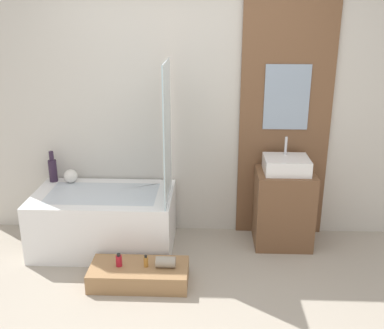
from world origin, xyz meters
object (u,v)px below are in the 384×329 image
(wooden_step_bench, at_px, (139,275))
(bottle_soap_secondary, at_px, (146,261))
(bathtub, at_px, (105,220))
(vase_round_light, at_px, (71,176))
(vase_tall_dark, at_px, (53,169))
(bottle_soap_primary, at_px, (119,260))
(sink, at_px, (286,165))

(wooden_step_bench, bearing_deg, bottle_soap_secondary, 0.00)
(wooden_step_bench, height_order, bottle_soap_secondary, bottle_soap_secondary)
(bathtub, height_order, wooden_step_bench, bathtub)
(vase_round_light, xyz_separation_m, bottle_soap_secondary, (0.84, -0.87, -0.41))
(bathtub, bearing_deg, bottle_soap_secondary, -51.93)
(wooden_step_bench, xyz_separation_m, vase_tall_dark, (-0.96, 0.89, 0.59))
(bottle_soap_primary, relative_size, bottle_soap_secondary, 1.09)
(bottle_soap_primary, bearing_deg, bottle_soap_secondary, 0.00)
(vase_round_light, bearing_deg, bottle_soap_secondary, -45.80)
(bathtub, xyz_separation_m, bottle_soap_primary, (0.25, -0.60, -0.07))
(vase_tall_dark, xyz_separation_m, bottle_soap_secondary, (1.02, -0.89, -0.47))
(vase_tall_dark, height_order, bottle_soap_primary, vase_tall_dark)
(bottle_soap_secondary, bearing_deg, vase_round_light, 134.20)
(bathtub, distance_m, bottle_soap_primary, 0.66)
(sink, height_order, vase_round_light, sink)
(vase_round_light, bearing_deg, wooden_step_bench, -47.92)
(vase_tall_dark, xyz_separation_m, bottle_soap_primary, (0.80, -0.89, -0.46))
(bottle_soap_primary, bearing_deg, wooden_step_bench, 0.00)
(wooden_step_bench, distance_m, bottle_soap_secondary, 0.14)
(bathtub, relative_size, vase_tall_dark, 4.17)
(bottle_soap_primary, distance_m, bottle_soap_secondary, 0.22)
(bathtub, distance_m, vase_tall_dark, 0.74)
(sink, distance_m, bottle_soap_primary, 1.72)
(bottle_soap_secondary, bearing_deg, bottle_soap_primary, 180.00)
(wooden_step_bench, xyz_separation_m, vase_round_light, (-0.78, 0.87, 0.53))
(bathtub, bearing_deg, bottle_soap_primary, -67.43)
(sink, height_order, bottle_soap_secondary, sink)
(sink, relative_size, vase_round_light, 3.09)
(vase_tall_dark, distance_m, vase_round_light, 0.19)
(bathtub, bearing_deg, vase_tall_dark, 152.13)
(vase_tall_dark, distance_m, bottle_soap_primary, 1.29)
(vase_tall_dark, height_order, vase_round_light, vase_tall_dark)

